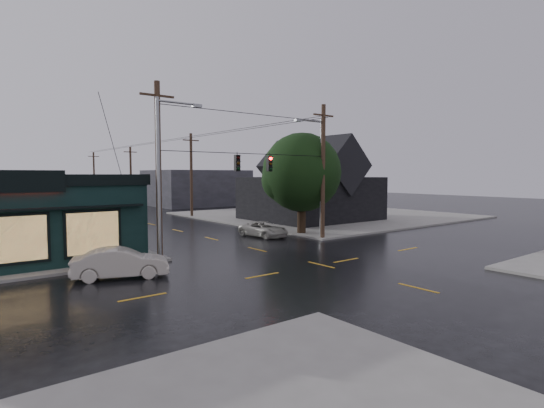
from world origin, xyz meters
TOP-DOWN VIEW (x-y plane):
  - ground_plane at (0.00, 0.00)m, footprint 160.00×160.00m
  - sidewalk_ne at (20.00, 20.00)m, footprint 28.00×28.00m
  - ne_building at (15.00, 17.00)m, footprint 12.60×11.60m
  - corner_tree at (7.00, 9.46)m, footprint 6.45×6.45m
  - utility_pole_nw at (-6.50, 6.50)m, footprint 2.00×0.32m
  - utility_pole_ne at (6.50, 6.50)m, footprint 2.00×0.32m
  - utility_pole_far_a at (6.50, 28.00)m, footprint 2.00×0.32m
  - utility_pole_far_b at (6.50, 48.00)m, footprint 2.00×0.32m
  - utility_pole_far_c at (6.50, 68.00)m, footprint 2.00×0.32m
  - span_signal_assembly at (0.10, 6.50)m, footprint 13.00×0.48m
  - streetlight_nw at (-6.80, 5.80)m, footprint 5.40×0.30m
  - streetlight_ne at (7.00, 7.20)m, footprint 5.40×0.30m
  - bg_building_east at (16.00, 45.00)m, footprint 14.00×12.00m
  - sedan_cream at (-9.64, 3.74)m, footprint 4.67×2.94m
  - suv_silver at (3.76, 10.33)m, footprint 2.47×4.52m

SIDE VIEW (x-z plane):
  - ground_plane at x=0.00m, z-range 0.00..0.00m
  - utility_pole_nw at x=-6.50m, z-range -5.08..5.08m
  - utility_pole_ne at x=6.50m, z-range -5.08..5.08m
  - utility_pole_far_a at x=6.50m, z-range -4.83..4.83m
  - utility_pole_far_b at x=6.50m, z-range -4.58..4.58m
  - utility_pole_far_c at x=6.50m, z-range -4.58..4.58m
  - streetlight_nw at x=-6.80m, z-range -4.58..4.58m
  - streetlight_ne at x=7.00m, z-range -4.58..4.58m
  - sidewalk_ne at x=20.00m, z-range 0.00..0.15m
  - suv_silver at x=3.76m, z-range 0.00..1.20m
  - sedan_cream at x=-9.64m, z-range 0.00..1.45m
  - bg_building_east at x=16.00m, z-range 0.00..5.60m
  - ne_building at x=15.00m, z-range 0.09..8.85m
  - corner_tree at x=7.00m, z-range 1.00..9.19m
  - span_signal_assembly at x=0.10m, z-range 5.08..6.31m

